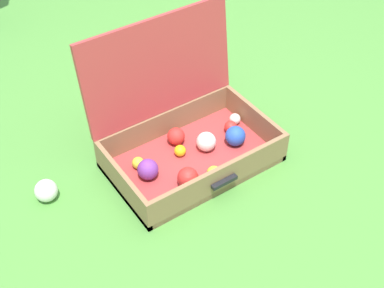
# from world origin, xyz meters

# --- Properties ---
(ground_plane) EXTENTS (16.00, 16.00, 0.00)m
(ground_plane) POSITION_xyz_m (0.00, 0.00, 0.00)
(ground_plane) COLOR #4C8C38
(open_suitcase) EXTENTS (0.65, 0.49, 0.54)m
(open_suitcase) POSITION_xyz_m (-0.02, 0.09, 0.12)
(open_suitcase) COLOR #B23838
(open_suitcase) RESTS_ON ground
(stray_ball_on_grass) EXTENTS (0.09, 0.09, 0.09)m
(stray_ball_on_grass) POSITION_xyz_m (-0.58, 0.18, 0.04)
(stray_ball_on_grass) COLOR white
(stray_ball_on_grass) RESTS_ON ground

